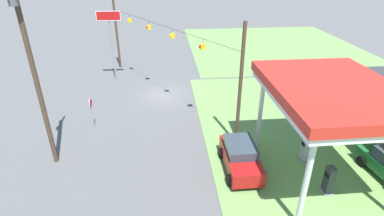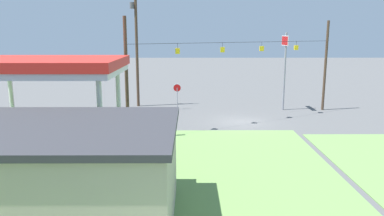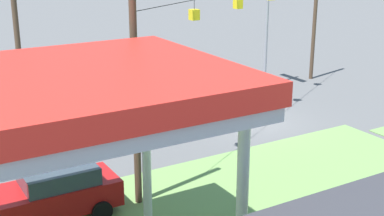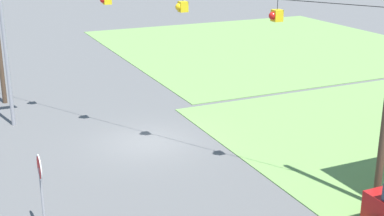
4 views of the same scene
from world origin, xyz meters
TOP-DOWN VIEW (x-y plane):
  - ground_plane at (0.00, 0.00)m, footprint 160.00×160.00m
  - grass_verge_opposite_corner at (-16.00, 16.00)m, footprint 24.00×24.00m
  - gas_station_canopy at (12.38, 8.93)m, footprint 8.36×6.44m
  - fuel_pump_near at (10.89, 8.92)m, footprint 0.71×0.56m
  - fuel_pump_far at (13.88, 8.92)m, footprint 0.71×0.56m
  - car_at_pumps_front at (11.38, 4.58)m, footprint 4.24×2.12m
  - stop_sign_roadside at (5.50, -5.33)m, footprint 0.80×0.08m
  - stop_sign_overhead at (-4.68, -5.02)m, footprint 0.22×2.35m
  - utility_pole_main at (9.55, -6.97)m, footprint 2.20×0.44m
  - signal_span_gantry at (0.00, -0.01)m, footprint 17.39×10.24m

SIDE VIEW (x-z plane):
  - ground_plane at x=0.00m, z-range 0.00..0.00m
  - grass_verge_opposite_corner at x=-16.00m, z-range 0.00..0.04m
  - fuel_pump_near at x=10.89m, z-range -0.04..1.65m
  - fuel_pump_far at x=13.88m, z-range -0.04..1.65m
  - car_at_pumps_front at x=11.38m, z-range 0.04..1.81m
  - stop_sign_roadside at x=5.50m, z-range 0.56..3.06m
  - signal_span_gantry at x=0.00m, z-range 0.39..8.83m
  - stop_sign_overhead at x=-4.68m, z-range 1.51..8.87m
  - gas_station_canopy at x=12.38m, z-range 2.42..8.33m
  - utility_pole_main at x=9.55m, z-range 0.64..12.35m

